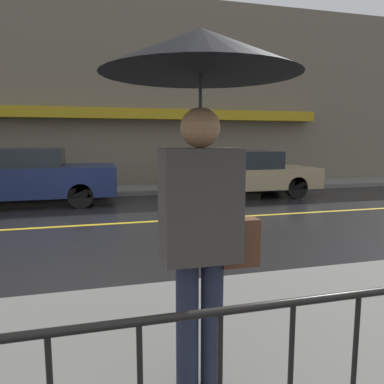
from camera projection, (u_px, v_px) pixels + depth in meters
The scene contains 8 objects.
ground_plane at pixel (85, 225), 7.61m from camera, with size 80.00×80.00×0.00m, color black.
sidewalk_near at pixel (74, 380), 2.60m from camera, with size 28.00×2.89×0.15m.
sidewalk_far at pixel (87, 191), 12.06m from camera, with size 28.00×1.76×0.15m.
lane_marking at pixel (85, 225), 7.61m from camera, with size 25.20×0.12×0.01m.
building_storefront at pixel (84, 93), 12.57m from camera, with size 28.00×0.85×6.62m.
pedestrian at pixel (201, 107), 2.17m from camera, with size 1.15×1.15×2.21m.
car_navy at pixel (20, 176), 9.81m from camera, with size 4.79×1.88×1.51m.
car_tan at pixel (240, 173), 11.42m from camera, with size 4.52×1.88×1.39m.
Camera 1 is at (0.17, -7.75, 1.74)m, focal length 35.00 mm.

